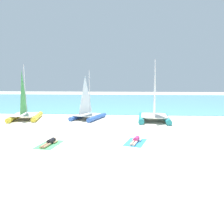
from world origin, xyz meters
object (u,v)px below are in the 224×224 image
object	(u,v)px
sailboat_blue	(88,112)
sunbather_left	(50,142)
towel_left	(49,144)
sunbather_right	(136,140)
sailboat_teal	(154,112)
sailboat_yellow	(25,111)
towel_right	(135,142)

from	to	relation	value
sailboat_blue	sunbather_left	bearing A→B (deg)	-77.36
towel_left	sunbather_right	xyz separation A→B (m)	(5.15, 0.89, 0.13)
sailboat_teal	towel_left	distance (m)	10.87
sailboat_teal	sailboat_blue	bearing A→B (deg)	179.87
sailboat_teal	sunbather_left	xyz separation A→B (m)	(-7.18, -8.04, -0.75)
sailboat_yellow	sunbather_left	size ratio (longest dim) A/B	3.48
sailboat_blue	towel_left	world-z (taller)	sailboat_blue
towel_right	sunbather_left	bearing A→B (deg)	-171.61
sailboat_blue	towel_right	distance (m)	9.04
sailboat_teal	sunbather_left	world-z (taller)	sailboat_teal
sailboat_blue	sunbather_left	size ratio (longest dim) A/B	3.12
sunbather_left	sunbather_right	size ratio (longest dim) A/B	1.01
sailboat_blue	towel_left	bearing A→B (deg)	-77.39
sunbather_right	sailboat_teal	bearing A→B (deg)	90.44
sailboat_yellow	towel_left	distance (m)	9.80
sunbather_left	sailboat_yellow	bearing A→B (deg)	132.35
sailboat_blue	towel_left	size ratio (longest dim) A/B	2.57
sunbather_left	sailboat_blue	bearing A→B (deg)	93.04
sailboat_yellow	sailboat_blue	bearing A→B (deg)	-8.95
towel_left	towel_right	world-z (taller)	same
sailboat_teal	sunbather_right	size ratio (longest dim) A/B	3.82
sailboat_blue	sunbather_right	bearing A→B (deg)	-42.95
sailboat_yellow	sunbather_left	bearing A→B (deg)	-69.51
towel_right	sunbather_right	size ratio (longest dim) A/B	1.23
sailboat_yellow	sunbather_right	distance (m)	12.90
sailboat_blue	towel_left	xyz separation A→B (m)	(-0.64, -8.63, -0.72)
sunbather_left	towel_right	bearing A→B (deg)	15.62
sailboat_blue	sailboat_teal	world-z (taller)	sailboat_teal
sailboat_yellow	towel_right	xyz separation A→B (m)	(10.71, -7.19, -0.81)
towel_right	sunbather_right	world-z (taller)	sunbather_right
towel_right	sunbather_right	bearing A→B (deg)	73.78
sunbather_left	towel_right	distance (m)	5.18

